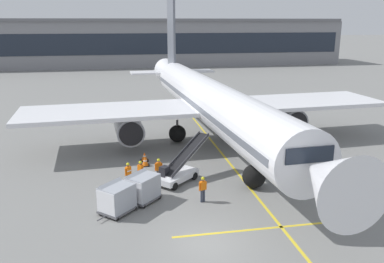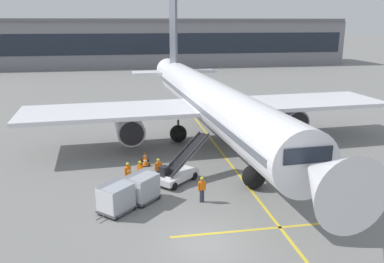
# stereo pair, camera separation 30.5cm
# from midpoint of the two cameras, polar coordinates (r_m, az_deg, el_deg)

# --- Properties ---
(ground_plane) EXTENTS (600.00, 600.00, 0.00)m
(ground_plane) POSITION_cam_midpoint_polar(r_m,az_deg,el_deg) (21.91, 2.26, -15.81)
(ground_plane) COLOR slate
(parked_airplane) EXTENTS (34.89, 44.98, 15.34)m
(parked_airplane) POSITION_cam_midpoint_polar(r_m,az_deg,el_deg) (37.81, 2.86, 4.28)
(parked_airplane) COLOR white
(parked_airplane) RESTS_ON ground
(belt_loader) EXTENTS (4.71, 4.53, 3.05)m
(belt_loader) POSITION_cam_midpoint_polar(r_m,az_deg,el_deg) (29.32, -1.66, -5.51)
(belt_loader) COLOR silver
(belt_loader) RESTS_ON ground
(baggage_cart_lead) EXTENTS (2.54, 2.55, 1.91)m
(baggage_cart_lead) POSITION_cam_midpoint_polar(r_m,az_deg,el_deg) (26.35, -6.89, -7.81)
(baggage_cart_lead) COLOR #515156
(baggage_cart_lead) RESTS_ON ground
(baggage_cart_second) EXTENTS (2.54, 2.55, 1.91)m
(baggage_cart_second) POSITION_cam_midpoint_polar(r_m,az_deg,el_deg) (25.09, -10.55, -9.21)
(baggage_cart_second) COLOR #515156
(baggage_cart_second) RESTS_ON ground
(ground_crew_by_loader) EXTENTS (0.55, 0.35, 1.74)m
(ground_crew_by_loader) POSITION_cam_midpoint_polar(r_m,az_deg,el_deg) (26.02, 1.77, -8.02)
(ground_crew_by_loader) COLOR #333847
(ground_crew_by_loader) RESTS_ON ground
(ground_crew_by_carts) EXTENTS (0.44, 0.44, 1.74)m
(ground_crew_by_carts) POSITION_cam_midpoint_polar(r_m,az_deg,el_deg) (29.05, -7.10, -5.56)
(ground_crew_by_carts) COLOR #514C42
(ground_crew_by_carts) RESTS_ON ground
(ground_crew_marshaller) EXTENTS (0.57, 0.28, 1.74)m
(ground_crew_marshaller) POSITION_cam_midpoint_polar(r_m,az_deg,el_deg) (29.38, -4.51, -5.24)
(ground_crew_marshaller) COLOR #514C42
(ground_crew_marshaller) RESTS_ON ground
(ground_crew_wingwalker) EXTENTS (0.47, 0.42, 1.74)m
(ground_crew_wingwalker) POSITION_cam_midpoint_polar(r_m,az_deg,el_deg) (28.85, -8.83, -5.78)
(ground_crew_wingwalker) COLOR #514C42
(ground_crew_wingwalker) RESTS_ON ground
(safety_cone_engine_keepout) EXTENTS (0.66, 0.66, 0.74)m
(safety_cone_engine_keepout) POSITION_cam_midpoint_polar(r_m,az_deg,el_deg) (33.89, -6.50, -3.57)
(safety_cone_engine_keepout) COLOR black
(safety_cone_engine_keepout) RESTS_ON ground
(safety_cone_wingtip) EXTENTS (0.67, 0.67, 0.76)m
(safety_cone_wingtip) POSITION_cam_midpoint_polar(r_m,az_deg,el_deg) (32.73, -6.40, -4.25)
(safety_cone_wingtip) COLOR black
(safety_cone_wingtip) RESTS_ON ground
(safety_cone_nose_mark) EXTENTS (0.69, 0.69, 0.77)m
(safety_cone_nose_mark) POSITION_cam_midpoint_polar(r_m,az_deg,el_deg) (37.88, -8.26, -1.55)
(safety_cone_nose_mark) COLOR black
(safety_cone_nose_mark) RESTS_ON ground
(apron_guidance_line_lead_in) EXTENTS (0.20, 110.00, 0.01)m
(apron_guidance_line_lead_in) POSITION_cam_midpoint_polar(r_m,az_deg,el_deg) (38.15, 3.59, -1.88)
(apron_guidance_line_lead_in) COLOR yellow
(apron_guidance_line_lead_in) RESTS_ON ground
(apron_guidance_line_stop_bar) EXTENTS (12.00, 0.20, 0.01)m
(apron_guidance_line_stop_bar) POSITION_cam_midpoint_polar(r_m,az_deg,el_deg) (23.88, 12.06, -13.31)
(apron_guidance_line_stop_bar) COLOR yellow
(apron_guidance_line_stop_bar) RESTS_ON ground
(terminal_building) EXTENTS (101.57, 17.89, 11.99)m
(terminal_building) POSITION_cam_midpoint_polar(r_m,az_deg,el_deg) (110.07, -5.58, 12.60)
(terminal_building) COLOR gray
(terminal_building) RESTS_ON ground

